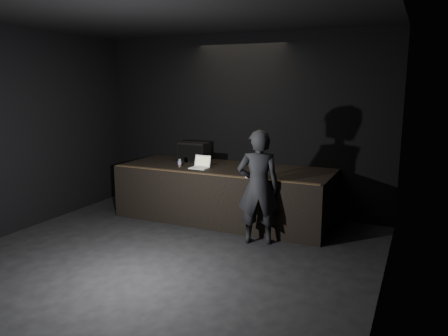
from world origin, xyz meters
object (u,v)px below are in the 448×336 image
stage_riser (225,193)px  laptop (201,165)px  beer_can (180,163)px  person (258,187)px  stage_monitor (194,152)px

stage_riser → laptop: (-0.39, -0.25, 0.56)m
stage_riser → beer_can: 1.04m
stage_riser → person: person is taller
laptop → person: (1.40, -0.70, -0.13)m
stage_riser → stage_monitor: size_ratio=7.01×
stage_monitor → person: bearing=-36.6°
laptop → person: bearing=-24.7°
person → beer_can: bearing=-38.3°
stage_riser → stage_monitor: 1.17m
beer_can → stage_riser: bearing=22.2°
stage_riser → beer_can: beer_can is taller
stage_riser → person: bearing=-43.1°
stage_riser → beer_can: size_ratio=25.36×
laptop → beer_can: laptop is taller
laptop → beer_can: 0.41m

